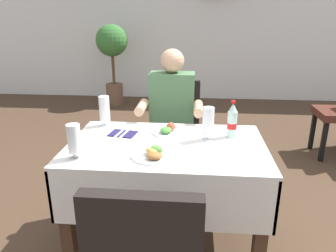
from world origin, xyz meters
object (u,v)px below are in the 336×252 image
at_px(main_dining_table, 167,169).
at_px(beer_glass_left, 208,124).
at_px(seated_diner_far, 171,118).
at_px(plate_far_diner, 169,131).
at_px(chair_far_diner_seat, 175,131).
at_px(beer_glass_middle, 105,111).
at_px(potted_plant_corner, 112,50).
at_px(beer_glass_right, 74,141).
at_px(napkin_cutlery_set, 123,133).
at_px(cola_bottle_primary, 232,121).
at_px(plate_near_camera, 154,154).

height_order(main_dining_table, beer_glass_left, beer_glass_left).
relative_size(seated_diner_far, plate_far_diner, 5.12).
distance_m(main_dining_table, beer_glass_left, 0.39).
xyz_separation_m(chair_far_diner_seat, plate_far_diner, (0.00, -0.59, 0.22)).
bearing_deg(seated_diner_far, main_dining_table, -88.23).
relative_size(beer_glass_middle, potted_plant_corner, 0.16).
height_order(beer_glass_right, napkin_cutlery_set, beer_glass_right).
distance_m(beer_glass_left, napkin_cutlery_set, 0.57).
bearing_deg(beer_glass_right, potted_plant_corner, 101.29).
distance_m(chair_far_diner_seat, seated_diner_far, 0.19).
distance_m(chair_far_diner_seat, cola_bottle_primary, 0.81).
bearing_deg(beer_glass_right, plate_near_camera, 7.46).
bearing_deg(plate_near_camera, chair_far_diner_seat, 86.88).
relative_size(main_dining_table, napkin_cutlery_set, 6.19).
relative_size(chair_far_diner_seat, plate_far_diner, 3.94).
relative_size(seated_diner_far, napkin_cutlery_set, 6.44).
xyz_separation_m(chair_far_diner_seat, plate_near_camera, (-0.05, -0.98, 0.22)).
distance_m(plate_far_diner, beer_glass_left, 0.29).
distance_m(beer_glass_middle, potted_plant_corner, 3.34).
height_order(cola_bottle_primary, napkin_cutlery_set, cola_bottle_primary).
relative_size(plate_far_diner, cola_bottle_primary, 1.01).
xyz_separation_m(main_dining_table, chair_far_diner_seat, (-0.00, 0.78, -0.03)).
height_order(seated_diner_far, beer_glass_right, seated_diner_far).
xyz_separation_m(beer_glass_middle, cola_bottle_primary, (0.87, -0.14, -0.01)).
relative_size(chair_far_diner_seat, cola_bottle_primary, 3.99).
distance_m(seated_diner_far, beer_glass_left, 0.66).
relative_size(chair_far_diner_seat, plate_near_camera, 3.74).
height_order(main_dining_table, napkin_cutlery_set, napkin_cutlery_set).
height_order(seated_diner_far, plate_near_camera, seated_diner_far).
xyz_separation_m(chair_far_diner_seat, beer_glass_middle, (-0.47, -0.48, 0.32)).
height_order(plate_near_camera, napkin_cutlery_set, plate_near_camera).
height_order(chair_far_diner_seat, napkin_cutlery_set, chair_far_diner_seat).
height_order(plate_far_diner, cola_bottle_primary, cola_bottle_primary).
relative_size(main_dining_table, plate_far_diner, 4.93).
height_order(beer_glass_left, beer_glass_middle, beer_glass_middle).
xyz_separation_m(beer_glass_left, beer_glass_right, (-0.73, -0.34, -0.00)).
distance_m(beer_glass_right, napkin_cutlery_set, 0.44).
bearing_deg(chair_far_diner_seat, plate_far_diner, -89.95).
bearing_deg(napkin_cutlery_set, chair_far_diner_seat, 64.54).
xyz_separation_m(chair_far_diner_seat, beer_glass_right, (-0.48, -1.03, 0.31)).
xyz_separation_m(main_dining_table, napkin_cutlery_set, (-0.31, 0.14, 0.18)).
distance_m(beer_glass_left, beer_glass_middle, 0.75).
bearing_deg(beer_glass_middle, napkin_cutlery_set, -44.60).
bearing_deg(beer_glass_left, main_dining_table, -161.26).
bearing_deg(napkin_cutlery_set, beer_glass_middle, 135.40).
bearing_deg(potted_plant_corner, beer_glass_left, -66.68).
distance_m(beer_glass_left, cola_bottle_primary, 0.17).
bearing_deg(seated_diner_far, cola_bottle_primary, -50.30).
bearing_deg(plate_far_diner, chair_far_diner_seat, 90.05).
distance_m(plate_near_camera, beer_glass_left, 0.43).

